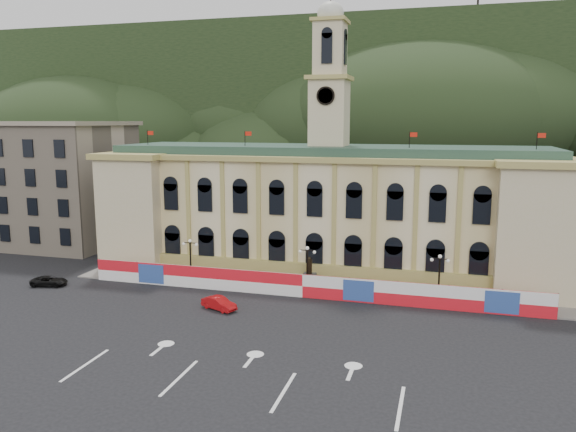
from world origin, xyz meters
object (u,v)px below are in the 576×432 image
(lamp_center, at_px, (307,265))
(black_suv, at_px, (49,281))
(statue, at_px, (309,279))
(red_sedan, at_px, (219,303))

(lamp_center, distance_m, black_suv, 29.66)
(statue, xyz_separation_m, black_suv, (-28.98, -6.81, -0.63))
(statue, bearing_deg, black_suv, -166.78)
(lamp_center, xyz_separation_m, black_suv, (-28.98, -5.81, -2.51))
(statue, distance_m, black_suv, 29.77)
(red_sedan, bearing_deg, statue, -15.24)
(lamp_center, height_order, red_sedan, lamp_center)
(black_suv, bearing_deg, lamp_center, -92.16)
(statue, xyz_separation_m, lamp_center, (0.00, -1.00, 1.89))
(statue, distance_m, lamp_center, 2.14)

